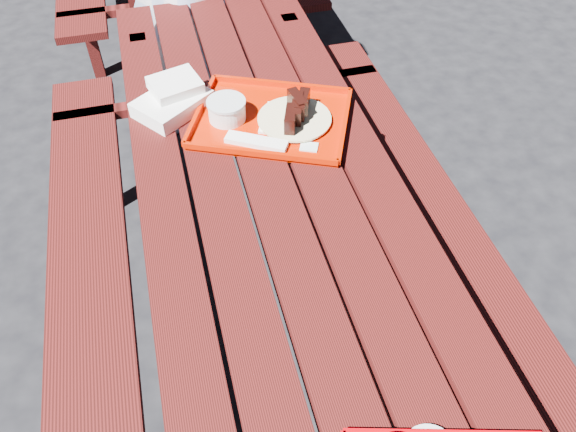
{
  "coord_description": "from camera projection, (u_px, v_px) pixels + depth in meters",
  "views": [
    {
      "loc": [
        -0.25,
        -1.08,
        1.86
      ],
      "look_at": [
        0.0,
        -0.15,
        0.82
      ],
      "focal_mm": 35.0,
      "sensor_mm": 36.0,
      "label": 1
    }
  ],
  "objects": [
    {
      "name": "far_tray",
      "position": [
        268.0,
        117.0,
        1.76
      ],
      "size": [
        0.58,
        0.53,
        0.08
      ],
      "color": "#B61800",
      "rests_on": "picnic_table_near"
    },
    {
      "name": "picnic_table_near",
      "position": [
        275.0,
        239.0,
        1.7
      ],
      "size": [
        1.41,
        2.4,
        0.75
      ],
      "color": "#480F0D",
      "rests_on": "ground"
    },
    {
      "name": "ground",
      "position": [
        278.0,
        335.0,
        2.11
      ],
      "size": [
        60.0,
        60.0,
        0.0
      ],
      "primitive_type": "plane",
      "color": "black",
      "rests_on": "ground"
    },
    {
      "name": "white_cloth",
      "position": [
        173.0,
        99.0,
        1.8
      ],
      "size": [
        0.28,
        0.26,
        0.09
      ],
      "color": "white",
      "rests_on": "picnic_table_near"
    }
  ]
}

